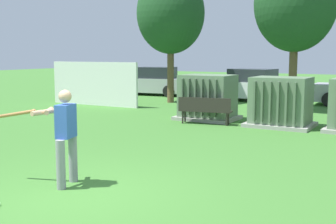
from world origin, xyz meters
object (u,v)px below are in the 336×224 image
object	(u,v)px
transformer_mid_west	(281,103)
batter	(63,132)
transformer_west	(208,98)
parked_car_left_of_center	(250,86)
park_bench	(205,109)
parked_car_leftmost	(154,82)

from	to	relation	value
transformer_mid_west	batter	bearing A→B (deg)	-100.52
transformer_west	parked_car_left_of_center	size ratio (longest dim) A/B	0.48
transformer_mid_west	parked_car_left_of_center	distance (m)	8.07
park_bench	parked_car_left_of_center	distance (m)	8.19
parked_car_left_of_center	parked_car_leftmost	bearing A→B (deg)	177.53
transformer_west	parked_car_leftmost	size ratio (longest dim) A/B	0.48
transformer_mid_west	park_bench	xyz separation A→B (m)	(-2.33, -0.86, -0.25)
transformer_west	parked_car_leftmost	world-z (taller)	same
park_bench	parked_car_leftmost	distance (m)	11.00
park_bench	batter	xyz separation A→B (m)	(0.76, -7.61, 0.44)
park_bench	batter	size ratio (longest dim) A/B	1.06
transformer_west	parked_car_leftmost	bearing A→B (deg)	132.98
transformer_mid_west	parked_car_left_of_center	world-z (taller)	same
transformer_mid_west	batter	world-z (taller)	batter
parked_car_leftmost	parked_car_left_of_center	distance (m)	5.92
park_bench	parked_car_leftmost	xyz separation A→B (m)	(-7.17, 8.35, 0.22)
parked_car_left_of_center	batter	bearing A→B (deg)	-82.71
batter	parked_car_left_of_center	bearing A→B (deg)	97.29
transformer_mid_west	parked_car_left_of_center	size ratio (longest dim) A/B	0.48
transformer_west	park_bench	xyz separation A→B (m)	(0.41, -1.09, -0.25)
parked_car_leftmost	parked_car_left_of_center	xyz separation A→B (m)	(5.91, -0.26, 0.00)
transformer_west	transformer_mid_west	distance (m)	2.74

